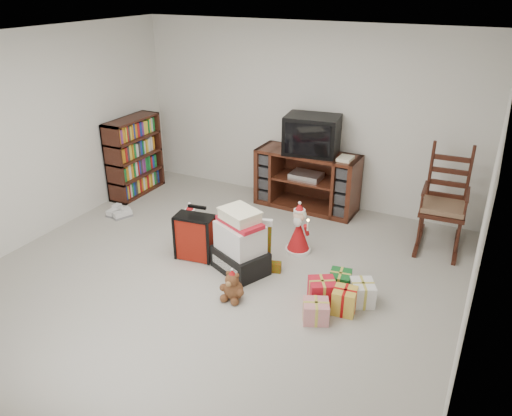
{
  "coord_description": "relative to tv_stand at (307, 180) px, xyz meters",
  "views": [
    {
      "loc": [
        2.48,
        -3.93,
        3.02
      ],
      "look_at": [
        0.2,
        0.6,
        0.65
      ],
      "focal_mm": 35.0,
      "sensor_mm": 36.0,
      "label": 1
    }
  ],
  "objects": [
    {
      "name": "red_suitcase",
      "position": [
        -0.63,
        -1.92,
        -0.13
      ],
      "size": [
        0.44,
        0.28,
        0.64
      ],
      "rotation": [
        0.0,
        0.0,
        0.14
      ],
      "color": "maroon",
      "rests_on": "floor"
    },
    {
      "name": "rocking_chair",
      "position": [
        1.86,
        -0.26,
        0.03
      ],
      "size": [
        0.57,
        0.88,
        1.3
      ],
      "rotation": [
        0.0,
        0.0,
        0.06
      ],
      "color": "#3E1B10",
      "rests_on": "floor"
    },
    {
      "name": "gift_cluster",
      "position": [
        1.12,
        -2.06,
        -0.29
      ],
      "size": [
        0.68,
        0.77,
        0.23
      ],
      "color": "red",
      "rests_on": "floor"
    },
    {
      "name": "teddy_bear",
      "position": [
        0.17,
        -2.44,
        -0.27
      ],
      "size": [
        0.21,
        0.19,
        0.32
      ],
      "color": "brown",
      "rests_on": "floor"
    },
    {
      "name": "stocking",
      "position": [
        0.16,
        -1.78,
        -0.1
      ],
      "size": [
        0.31,
        0.2,
        0.62
      ],
      "primitive_type": null,
      "rotation": [
        0.0,
        0.0,
        0.31
      ],
      "color": "#0D780D",
      "rests_on": "floor"
    },
    {
      "name": "sneaker_pair",
      "position": [
        -2.2,
        -1.44,
        -0.37
      ],
      "size": [
        0.32,
        0.28,
        0.09
      ],
      "rotation": [
        0.0,
        0.0,
        -0.16
      ],
      "color": "silver",
      "rests_on": "floor"
    },
    {
      "name": "mrs_claus_figurine",
      "position": [
        -0.84,
        -1.68,
        -0.2
      ],
      "size": [
        0.27,
        0.26,
        0.56
      ],
      "color": "#B11316",
      "rests_on": "floor"
    },
    {
      "name": "santa_figurine",
      "position": [
        0.39,
        -1.23,
        -0.17
      ],
      "size": [
        0.31,
        0.3,
        0.64
      ],
      "color": "#B11316",
      "rests_on": "floor"
    },
    {
      "name": "tv_stand",
      "position": [
        0.0,
        0.0,
        0.0
      ],
      "size": [
        1.45,
        0.55,
        0.82
      ],
      "rotation": [
        0.0,
        0.0,
        -0.03
      ],
      "color": "#4C1F15",
      "rests_on": "floor"
    },
    {
      "name": "room",
      "position": [
        -0.19,
        -2.21,
        0.84
      ],
      "size": [
        5.01,
        5.01,
        2.51
      ],
      "color": "#ABA69C",
      "rests_on": "ground"
    },
    {
      "name": "bookshelf",
      "position": [
        -2.5,
        -0.66,
        0.15
      ],
      "size": [
        0.32,
        0.95,
        1.16
      ],
      "color": "#3E1B10",
      "rests_on": "floor"
    },
    {
      "name": "gift_pile",
      "position": [
        -0.03,
        -1.92,
        -0.09
      ],
      "size": [
        0.71,
        0.63,
        0.73
      ],
      "rotation": [
        0.0,
        0.0,
        -0.43
      ],
      "color": "black",
      "rests_on": "floor"
    },
    {
      "name": "crt_television",
      "position": [
        0.05,
        -0.01,
        0.67
      ],
      "size": [
        0.77,
        0.6,
        0.52
      ],
      "rotation": [
        0.0,
        0.0,
        0.13
      ],
      "color": "black",
      "rests_on": "tv_stand"
    }
  ]
}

